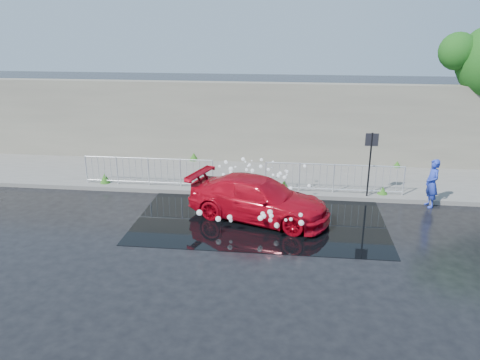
% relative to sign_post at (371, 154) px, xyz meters
% --- Properties ---
extents(ground, '(90.00, 90.00, 0.00)m').
position_rel_sign_post_xyz_m(ground, '(-4.20, -3.10, -1.72)').
color(ground, black).
rests_on(ground, ground).
extents(pavement, '(30.00, 4.00, 0.15)m').
position_rel_sign_post_xyz_m(pavement, '(-4.20, 1.90, -1.65)').
color(pavement, '#5B5B56').
rests_on(pavement, ground).
extents(curb, '(30.00, 0.25, 0.16)m').
position_rel_sign_post_xyz_m(curb, '(-4.20, -0.10, -1.64)').
color(curb, '#5B5B56').
rests_on(curb, ground).
extents(retaining_wall, '(30.00, 0.60, 3.50)m').
position_rel_sign_post_xyz_m(retaining_wall, '(-4.20, 4.10, 0.18)').
color(retaining_wall, '#6A6559').
rests_on(retaining_wall, pavement).
extents(puddle, '(8.00, 5.00, 0.01)m').
position_rel_sign_post_xyz_m(puddle, '(-3.70, -2.10, -1.72)').
color(puddle, black).
rests_on(puddle, ground).
extents(sign_post, '(0.45, 0.06, 2.50)m').
position_rel_sign_post_xyz_m(sign_post, '(0.00, 0.00, 0.00)').
color(sign_post, black).
rests_on(sign_post, ground).
extents(railing_left, '(5.05, 0.05, 1.10)m').
position_rel_sign_post_xyz_m(railing_left, '(-8.20, 0.25, -0.99)').
color(railing_left, silver).
rests_on(railing_left, pavement).
extents(railing_right, '(5.05, 0.05, 1.10)m').
position_rel_sign_post_xyz_m(railing_right, '(-1.20, 0.25, -0.99)').
color(railing_right, silver).
rests_on(railing_right, pavement).
extents(weeds, '(12.17, 3.93, 0.39)m').
position_rel_sign_post_xyz_m(weeds, '(-4.73, 1.35, -1.41)').
color(weeds, '#1E4D14').
rests_on(weeds, pavement).
extents(water_spray, '(3.53, 5.74, 1.00)m').
position_rel_sign_post_xyz_m(water_spray, '(-3.96, -1.36, -1.03)').
color(water_spray, white).
rests_on(water_spray, ground).
extents(red_car, '(5.05, 3.29, 1.36)m').
position_rel_sign_post_xyz_m(red_car, '(-3.77, -2.11, -1.04)').
color(red_car, '#A90616').
rests_on(red_car, ground).
extents(person, '(0.51, 0.69, 1.71)m').
position_rel_sign_post_xyz_m(person, '(2.10, -0.38, -0.87)').
color(person, '#2439B5').
rests_on(person, ground).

